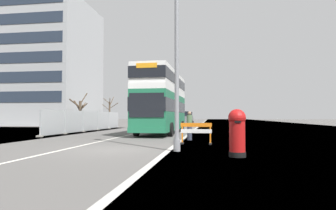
{
  "coord_description": "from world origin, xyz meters",
  "views": [
    {
      "loc": [
        4.24,
        -12.0,
        1.43
      ],
      "look_at": [
        1.34,
        7.49,
        2.2
      ],
      "focal_mm": 31.08,
      "sensor_mm": 36.0,
      "label": 1
    }
  ],
  "objects_px": {
    "red_pillar_postbox": "(237,131)",
    "car_oncoming_near": "(184,119)",
    "car_receding_mid": "(187,119)",
    "car_receding_far": "(188,118)",
    "lamppost_foreground": "(177,43)",
    "pedestrian_at_kerb": "(189,126)",
    "double_decker_bus": "(162,101)",
    "roadworks_barrier": "(196,131)"
  },
  "relations": [
    {
      "from": "car_receding_mid",
      "to": "car_receding_far",
      "type": "distance_m",
      "value": 8.17
    },
    {
      "from": "car_receding_far",
      "to": "roadworks_barrier",
      "type": "bearing_deg",
      "value": -84.84
    },
    {
      "from": "double_decker_bus",
      "to": "car_oncoming_near",
      "type": "distance_m",
      "value": 18.94
    },
    {
      "from": "lamppost_foreground",
      "to": "car_receding_mid",
      "type": "xyz_separation_m",
      "value": [
        -2.69,
        38.28,
        -3.44
      ]
    },
    {
      "from": "red_pillar_postbox",
      "to": "car_receding_mid",
      "type": "bearing_deg",
      "value": 97.19
    },
    {
      "from": "double_decker_bus",
      "to": "pedestrian_at_kerb",
      "type": "distance_m",
      "value": 7.11
    },
    {
      "from": "car_receding_far",
      "to": "pedestrian_at_kerb",
      "type": "relative_size",
      "value": 2.23
    },
    {
      "from": "car_receding_far",
      "to": "pedestrian_at_kerb",
      "type": "height_order",
      "value": "car_receding_far"
    },
    {
      "from": "double_decker_bus",
      "to": "car_receding_far",
      "type": "xyz_separation_m",
      "value": [
        -0.65,
        34.49,
        -1.69
      ]
    },
    {
      "from": "car_receding_far",
      "to": "double_decker_bus",
      "type": "bearing_deg",
      "value": -88.91
    },
    {
      "from": "red_pillar_postbox",
      "to": "roadworks_barrier",
      "type": "relative_size",
      "value": 1.05
    },
    {
      "from": "double_decker_bus",
      "to": "pedestrian_at_kerb",
      "type": "xyz_separation_m",
      "value": [
        2.73,
        -6.31,
        -1.83
      ]
    },
    {
      "from": "lamppost_foreground",
      "to": "red_pillar_postbox",
      "type": "distance_m",
      "value": 4.42
    },
    {
      "from": "lamppost_foreground",
      "to": "pedestrian_at_kerb",
      "type": "distance_m",
      "value": 6.68
    },
    {
      "from": "car_oncoming_near",
      "to": "pedestrian_at_kerb",
      "type": "xyz_separation_m",
      "value": [
        2.69,
        -25.17,
        -0.14
      ]
    },
    {
      "from": "car_oncoming_near",
      "to": "car_receding_mid",
      "type": "bearing_deg",
      "value": 90.82
    },
    {
      "from": "red_pillar_postbox",
      "to": "car_oncoming_near",
      "type": "distance_m",
      "value": 32.47
    },
    {
      "from": "car_oncoming_near",
      "to": "car_receding_far",
      "type": "relative_size",
      "value": 1.02
    },
    {
      "from": "red_pillar_postbox",
      "to": "car_oncoming_near",
      "type": "xyz_separation_m",
      "value": [
        -4.89,
        32.1,
        0.08
      ]
    },
    {
      "from": "car_oncoming_near",
      "to": "pedestrian_at_kerb",
      "type": "distance_m",
      "value": 25.31
    },
    {
      "from": "lamppost_foreground",
      "to": "car_oncoming_near",
      "type": "xyz_separation_m",
      "value": [
        -2.58,
        30.8,
        -3.46
      ]
    },
    {
      "from": "roadworks_barrier",
      "to": "red_pillar_postbox",
      "type": "bearing_deg",
      "value": -69.58
    },
    {
      "from": "roadworks_barrier",
      "to": "pedestrian_at_kerb",
      "type": "xyz_separation_m",
      "value": [
        -0.53,
        2.43,
        0.2
      ]
    },
    {
      "from": "car_oncoming_near",
      "to": "pedestrian_at_kerb",
      "type": "relative_size",
      "value": 2.26
    },
    {
      "from": "lamppost_foreground",
      "to": "car_receding_mid",
      "type": "height_order",
      "value": "lamppost_foreground"
    },
    {
      "from": "car_receding_far",
      "to": "pedestrian_at_kerb",
      "type": "bearing_deg",
      "value": -85.26
    },
    {
      "from": "red_pillar_postbox",
      "to": "pedestrian_at_kerb",
      "type": "bearing_deg",
      "value": 107.63
    },
    {
      "from": "car_receding_mid",
      "to": "car_oncoming_near",
      "type": "bearing_deg",
      "value": -89.18
    },
    {
      "from": "car_oncoming_near",
      "to": "car_receding_mid",
      "type": "relative_size",
      "value": 1.02
    },
    {
      "from": "double_decker_bus",
      "to": "red_pillar_postbox",
      "type": "bearing_deg",
      "value": -69.58
    },
    {
      "from": "double_decker_bus",
      "to": "red_pillar_postbox",
      "type": "height_order",
      "value": "double_decker_bus"
    },
    {
      "from": "car_oncoming_near",
      "to": "car_receding_mid",
      "type": "distance_m",
      "value": 7.48
    },
    {
      "from": "double_decker_bus",
      "to": "car_oncoming_near",
      "type": "relative_size",
      "value": 2.8
    },
    {
      "from": "red_pillar_postbox",
      "to": "roadworks_barrier",
      "type": "distance_m",
      "value": 4.81
    },
    {
      "from": "red_pillar_postbox",
      "to": "roadworks_barrier",
      "type": "xyz_separation_m",
      "value": [
        -1.68,
        4.5,
        -0.25
      ]
    },
    {
      "from": "double_decker_bus",
      "to": "pedestrian_at_kerb",
      "type": "bearing_deg",
      "value": -66.61
    },
    {
      "from": "car_oncoming_near",
      "to": "pedestrian_at_kerb",
      "type": "bearing_deg",
      "value": -83.91
    },
    {
      "from": "car_oncoming_near",
      "to": "car_receding_far",
      "type": "xyz_separation_m",
      "value": [
        -0.69,
        15.63,
        -0.0
      ]
    },
    {
      "from": "double_decker_bus",
      "to": "car_receding_far",
      "type": "height_order",
      "value": "double_decker_bus"
    },
    {
      "from": "lamppost_foreground",
      "to": "roadworks_barrier",
      "type": "distance_m",
      "value": 5.0
    },
    {
      "from": "lamppost_foreground",
      "to": "roadworks_barrier",
      "type": "relative_size",
      "value": 5.88
    },
    {
      "from": "car_receding_mid",
      "to": "pedestrian_at_kerb",
      "type": "distance_m",
      "value": 32.77
    }
  ]
}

